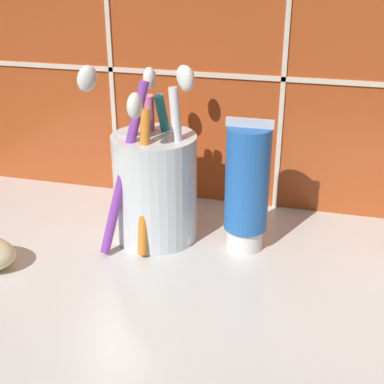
% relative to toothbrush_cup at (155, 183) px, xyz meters
% --- Properties ---
extents(sink_counter, '(0.75, 0.35, 0.02)m').
position_rel_toothbrush_cup_xyz_m(sink_counter, '(0.09, -0.08, -0.07)').
color(sink_counter, silver).
rests_on(sink_counter, ground).
extents(tile_wall_backsplash, '(0.85, 0.02, 0.44)m').
position_rel_toothbrush_cup_xyz_m(tile_wall_backsplash, '(0.09, 0.10, 0.14)').
color(tile_wall_backsplash, '#AD471E').
rests_on(tile_wall_backsplash, ground).
extents(toothbrush_cup, '(0.10, 0.13, 0.18)m').
position_rel_toothbrush_cup_xyz_m(toothbrush_cup, '(0.00, 0.00, 0.00)').
color(toothbrush_cup, silver).
rests_on(toothbrush_cup, sink_counter).
extents(toothpaste_tube, '(0.04, 0.04, 0.13)m').
position_rel_toothbrush_cup_xyz_m(toothpaste_tube, '(0.09, 0.00, 0.01)').
color(toothpaste_tube, white).
rests_on(toothpaste_tube, sink_counter).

